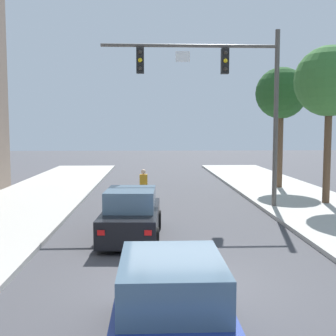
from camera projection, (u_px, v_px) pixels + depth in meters
ground_plane at (186, 284)px, 9.69m from camera, size 120.00×120.00×0.00m
traffic_signal_mast at (226, 84)px, 18.17m from camera, size 7.52×0.38×7.50m
car_lead_black at (131, 216)px, 13.71m from camera, size 1.98×4.31×1.60m
car_following_blue at (171, 313)px, 6.45m from camera, size 1.85×4.25×1.60m
pedestrian_crossing_road at (144, 185)px, 19.79m from camera, size 0.36×0.22×1.64m
street_tree_second at (330, 82)px, 19.02m from camera, size 3.12×3.12×7.01m
street_tree_third at (281, 94)px, 24.21m from camera, size 2.88×2.88×6.79m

